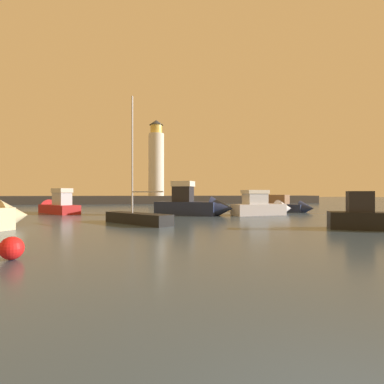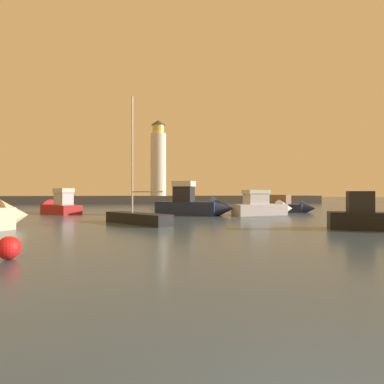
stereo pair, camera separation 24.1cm
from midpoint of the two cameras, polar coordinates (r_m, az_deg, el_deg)
ground_plane at (r=31.77m, az=-4.95°, el=-4.11°), size 220.00×220.00×0.00m
breakwater at (r=61.50m, az=-6.80°, el=-1.44°), size 66.94×5.96×1.55m
lighthouse at (r=61.82m, az=-6.81°, el=5.97°), size 3.09×3.09×15.19m
motorboat_0 at (r=36.03m, az=-24.34°, el=-2.40°), size 6.00×6.73×3.09m
motorboat_1 at (r=29.89m, az=0.59°, el=-2.50°), size 7.85×5.45×3.74m
motorboat_3 at (r=30.99m, az=13.19°, el=-2.65°), size 6.77×3.15×2.75m
motorboat_4 at (r=36.90m, az=17.41°, el=-2.53°), size 5.07×5.75×2.28m
motorboat_5 at (r=21.32m, az=31.76°, el=-4.18°), size 5.95×3.78×2.46m
sailboat_moored at (r=22.09m, az=-10.47°, el=-4.63°), size 4.87×5.58×9.21m
mooring_buoy at (r=11.92m, az=-31.13°, el=-8.97°), size 0.77×0.77×0.77m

